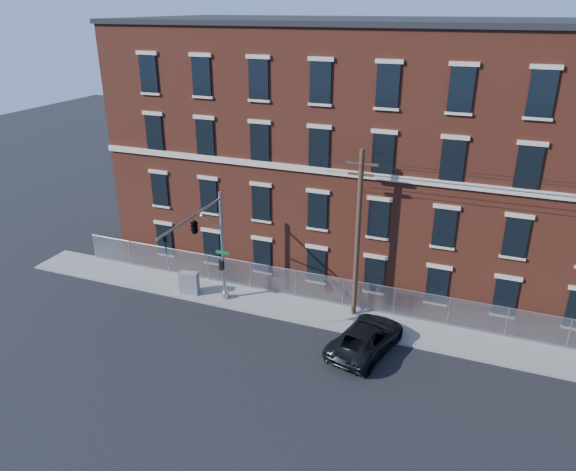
# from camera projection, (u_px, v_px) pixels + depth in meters

# --- Properties ---
(ground) EXTENTS (140.00, 140.00, 0.00)m
(ground) POSITION_uv_depth(u_px,v_px,m) (288.00, 360.00, 28.20)
(ground) COLOR black
(ground) RESTS_ON ground
(sidewalk) EXTENTS (65.00, 3.00, 0.12)m
(sidewalk) POSITION_uv_depth(u_px,v_px,m) (535.00, 356.00, 28.44)
(sidewalk) COLOR gray
(sidewalk) RESTS_ON ground
(mill_building) EXTENTS (55.30, 14.32, 16.30)m
(mill_building) POSITION_uv_depth(u_px,v_px,m) (555.00, 164.00, 32.92)
(mill_building) COLOR maroon
(mill_building) RESTS_ON ground
(chain_link_fence) EXTENTS (59.06, 0.06, 1.85)m
(chain_link_fence) POSITION_uv_depth(u_px,v_px,m) (538.00, 327.00, 29.17)
(chain_link_fence) COLOR #A5A8AD
(chain_link_fence) RESTS_ON ground
(traffic_signal_mast) EXTENTS (0.90, 6.75, 7.00)m
(traffic_signal_mast) POSITION_uv_depth(u_px,v_px,m) (202.00, 234.00, 29.96)
(traffic_signal_mast) COLOR #9EA0A5
(traffic_signal_mast) RESTS_ON ground
(utility_pole_near) EXTENTS (1.80, 0.28, 10.00)m
(utility_pole_near) POSITION_uv_depth(u_px,v_px,m) (358.00, 233.00, 30.23)
(utility_pole_near) COLOR #432F21
(utility_pole_near) RESTS_ON ground
(pickup_truck) EXTENTS (3.72, 5.86, 1.51)m
(pickup_truck) POSITION_uv_depth(u_px,v_px,m) (366.00, 338.00, 28.79)
(pickup_truck) COLOR black
(pickup_truck) RESTS_ON ground
(utility_cabinet) EXTENTS (1.26, 0.80, 1.46)m
(utility_cabinet) POSITION_uv_depth(u_px,v_px,m) (189.00, 283.00, 34.26)
(utility_cabinet) COLOR gray
(utility_cabinet) RESTS_ON sidewalk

